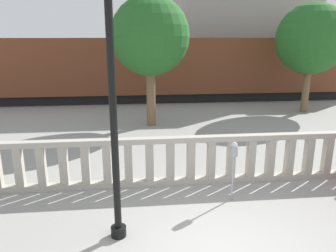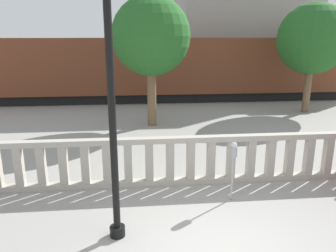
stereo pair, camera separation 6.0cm
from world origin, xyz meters
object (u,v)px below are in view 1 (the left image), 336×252
object	(u,v)px
parking_meter	(234,154)
tree_left	(150,37)
train_far	(180,56)
tree_right	(311,39)
lamppost	(111,57)
train_near	(108,69)

from	to	relation	value
parking_meter	tree_left	distance (m)	7.57
parking_meter	train_far	distance (m)	26.60
tree_right	lamppost	bearing A→B (deg)	-132.17
lamppost	train_near	size ratio (longest dim) A/B	0.20
tree_left	tree_right	world-z (taller)	tree_left
lamppost	tree_right	size ratio (longest dim) A/B	1.11
parking_meter	tree_left	xyz separation A→B (m)	(-1.51, 6.95, 2.57)
tree_left	train_near	bearing A→B (deg)	110.38
parking_meter	tree_right	world-z (taller)	tree_right
lamppost	parking_meter	world-z (taller)	lamppost
parking_meter	tree_left	world-z (taller)	tree_left
train_far	tree_left	xyz separation A→B (m)	(-4.06, -19.51, 1.93)
tree_left	parking_meter	bearing A→B (deg)	-77.77
lamppost	tree_right	distance (m)	13.45
train_near	tree_right	size ratio (longest dim) A/B	5.51
lamppost	train_far	size ratio (longest dim) A/B	0.30
tree_right	train_far	bearing A→B (deg)	102.32
train_far	tree_right	bearing A→B (deg)	-77.68
train_far	tree_left	size ratio (longest dim) A/B	3.64
lamppost	train_far	bearing A→B (deg)	79.44
parking_meter	train_near	size ratio (longest dim) A/B	0.05
train_far	tree_right	distance (m)	18.21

